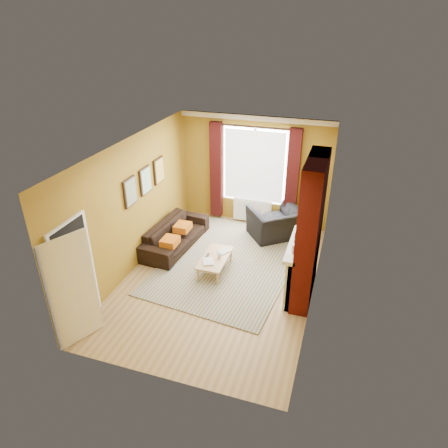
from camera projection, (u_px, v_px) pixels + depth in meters
The scene contains 12 objects.
ground at pixel (220, 278), 8.39m from camera, with size 5.50×5.50×0.00m, color olive.
room_walls at pixel (255, 217), 7.80m from camera, with size 3.82×5.54×2.83m.
striped_rug at pixel (229, 262), 8.88m from camera, with size 3.10×4.03×0.02m.
sofa at pixel (175, 235), 9.40m from camera, with size 2.07×0.81×0.60m, color black.
armchair at pixel (275, 223), 9.75m from camera, with size 1.17×1.02×0.76m, color black.
coffee_table at pixel (215, 259), 8.46m from camera, with size 0.54×1.07×0.35m.
wicker_stool at pixel (265, 222), 10.20m from camera, with size 0.40×0.40×0.39m.
floor_lamp at pixel (311, 185), 9.38m from camera, with size 0.31×0.31×1.71m.
book_a at pixel (203, 262), 8.25m from camera, with size 0.22×0.30×0.03m, color #999999.
book_b at pixel (221, 250), 8.68m from camera, with size 0.19×0.25×0.02m, color #999999.
mug at pixel (219, 256), 8.40m from camera, with size 0.10×0.10×0.09m, color #999999.
tv_remote at pixel (207, 256), 8.47m from camera, with size 0.05×0.16×0.02m.
Camera 1 is at (2.20, -6.53, 4.91)m, focal length 32.00 mm.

